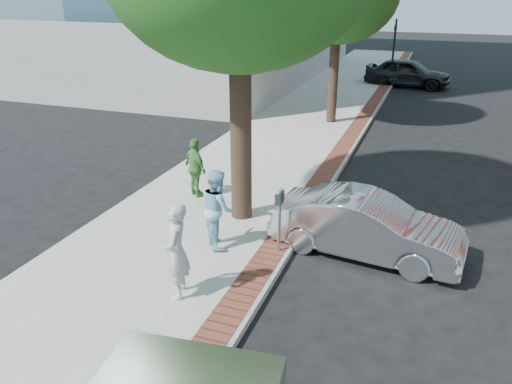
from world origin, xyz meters
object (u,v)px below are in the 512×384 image
at_px(person_green, 196,168).
at_px(bg_car, 407,73).
at_px(parking_meter, 280,207).
at_px(person_officer, 218,208).
at_px(person_gray, 177,251).
at_px(sedan_silver, 366,226).

distance_m(person_green, bg_car, 19.84).
distance_m(parking_meter, person_green, 3.79).
relative_size(parking_meter, person_officer, 0.83).
distance_m(person_gray, person_green, 4.81).
relative_size(sedan_silver, bg_car, 0.87).
bearing_deg(person_gray, bg_car, 155.78).
height_order(person_green, sedan_silver, person_green).
bearing_deg(bg_car, person_green, 174.87).
bearing_deg(parking_meter, sedan_silver, 24.35).
height_order(parking_meter, person_gray, person_gray).
relative_size(person_green, sedan_silver, 0.39).
bearing_deg(parking_meter, bg_car, 87.40).
distance_m(sedan_silver, bg_car, 20.81).
relative_size(parking_meter, person_gray, 0.79).
relative_size(person_gray, person_green, 1.14).
distance_m(parking_meter, bg_car, 21.62).
distance_m(person_gray, person_officer, 2.09).
bearing_deg(sedan_silver, person_officer, 114.19).
xyz_separation_m(parking_meter, person_green, (-3.09, 2.17, -0.23)).
height_order(person_gray, sedan_silver, person_gray).
xyz_separation_m(person_gray, person_officer, (-0.12, 2.08, -0.05)).
bearing_deg(person_gray, person_officer, 164.32).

